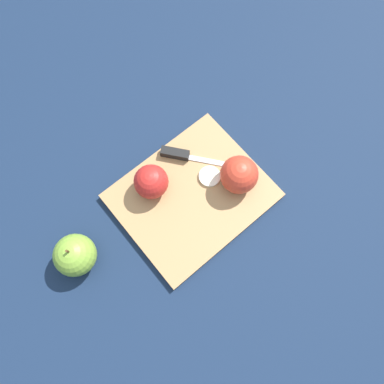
# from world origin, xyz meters

# --- Properties ---
(ground_plane) EXTENTS (4.00, 4.00, 0.00)m
(ground_plane) POSITION_xyz_m (0.00, 0.00, 0.00)
(ground_plane) COLOR #14233D
(cutting_board) EXTENTS (0.35, 0.30, 0.02)m
(cutting_board) POSITION_xyz_m (0.00, 0.00, 0.01)
(cutting_board) COLOR #A37A4C
(cutting_board) RESTS_ON ground_plane
(apple_half_left) EXTENTS (0.08, 0.08, 0.08)m
(apple_half_left) POSITION_xyz_m (-0.05, 0.08, 0.05)
(apple_half_left) COLOR red
(apple_half_left) RESTS_ON cutting_board
(apple_half_right) EXTENTS (0.08, 0.08, 0.08)m
(apple_half_right) POSITION_xyz_m (0.09, -0.05, 0.06)
(apple_half_right) COLOR red
(apple_half_right) RESTS_ON cutting_board
(knife) EXTENTS (0.10, 0.15, 0.02)m
(knife) POSITION_xyz_m (0.05, 0.09, 0.02)
(knife) COLOR silver
(knife) RESTS_ON cutting_board
(apple_slice) EXTENTS (0.05, 0.05, 0.01)m
(apple_slice) POSITION_xyz_m (0.06, -0.00, 0.02)
(apple_slice) COLOR #EFE5C6
(apple_slice) RESTS_ON cutting_board
(apple_whole) EXTENTS (0.09, 0.09, 0.10)m
(apple_whole) POSITION_xyz_m (-0.26, 0.08, 0.04)
(apple_whole) COLOR olive
(apple_whole) RESTS_ON ground_plane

